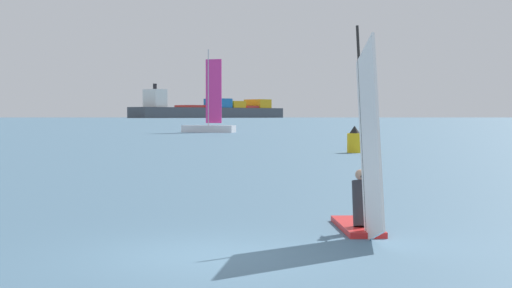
{
  "coord_description": "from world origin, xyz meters",
  "views": [
    {
      "loc": [
        0.76,
        -12.66,
        2.41
      ],
      "look_at": [
        0.93,
        9.6,
        1.55
      ],
      "focal_mm": 51.94,
      "sensor_mm": 36.0,
      "label": 1
    }
  ],
  "objects_px": {
    "small_sailboat": "(209,125)",
    "cargo_ship": "(211,110)",
    "windsurfer": "(363,180)",
    "channel_buoy": "(355,141)"
  },
  "relations": [
    {
      "from": "cargo_ship",
      "to": "small_sailboat",
      "type": "distance_m",
      "value": 731.25
    },
    {
      "from": "channel_buoy",
      "to": "small_sailboat",
      "type": "bearing_deg",
      "value": 102.28
    },
    {
      "from": "windsurfer",
      "to": "cargo_ship",
      "type": "distance_m",
      "value": 823.01
    },
    {
      "from": "windsurfer",
      "to": "cargo_ship",
      "type": "height_order",
      "value": "cargo_ship"
    },
    {
      "from": "channel_buoy",
      "to": "small_sailboat",
      "type": "xyz_separation_m",
      "value": [
        -12.73,
        58.46,
        0.36
      ]
    },
    {
      "from": "windsurfer",
      "to": "channel_buoy",
      "type": "distance_m",
      "value": 33.29
    },
    {
      "from": "cargo_ship",
      "to": "windsurfer",
      "type": "bearing_deg",
      "value": -130.57
    },
    {
      "from": "cargo_ship",
      "to": "channel_buoy",
      "type": "height_order",
      "value": "cargo_ship"
    },
    {
      "from": "small_sailboat",
      "to": "cargo_ship",
      "type": "bearing_deg",
      "value": -69.41
    },
    {
      "from": "cargo_ship",
      "to": "channel_buoy",
      "type": "relative_size",
      "value": 95.58
    }
  ]
}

